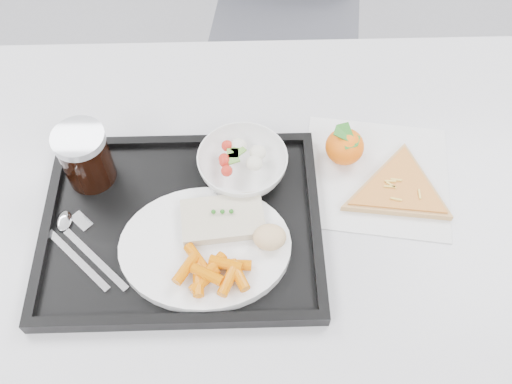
% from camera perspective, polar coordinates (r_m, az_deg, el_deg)
% --- Properties ---
extents(table, '(1.20, 0.80, 0.75)m').
position_cam_1_polar(table, '(1.03, -0.75, -3.00)').
color(table, silver).
rests_on(table, ground).
extents(tray, '(0.45, 0.35, 0.03)m').
position_cam_1_polar(tray, '(0.94, -7.39, -3.29)').
color(tray, black).
rests_on(tray, table).
extents(dinner_plate, '(0.27, 0.27, 0.02)m').
position_cam_1_polar(dinner_plate, '(0.90, -5.10, -5.51)').
color(dinner_plate, white).
rests_on(dinner_plate, tray).
extents(fish_fillet, '(0.14, 0.09, 0.03)m').
position_cam_1_polar(fish_fillet, '(0.90, -3.34, -2.66)').
color(fish_fillet, beige).
rests_on(fish_fillet, dinner_plate).
extents(bread_roll, '(0.06, 0.05, 0.03)m').
position_cam_1_polar(bread_roll, '(0.88, 1.37, -4.54)').
color(bread_roll, '#E2B581').
rests_on(bread_roll, dinner_plate).
extents(salad_bowl, '(0.15, 0.15, 0.05)m').
position_cam_1_polar(salad_bowl, '(0.97, -1.35, 2.76)').
color(salad_bowl, white).
rests_on(salad_bowl, tray).
extents(cola_glass, '(0.09, 0.09, 0.11)m').
position_cam_1_polar(cola_glass, '(0.98, -16.72, 3.48)').
color(cola_glass, black).
rests_on(cola_glass, tray).
extents(cutlery, '(0.14, 0.15, 0.01)m').
position_cam_1_polar(cutlery, '(0.95, -17.32, -4.89)').
color(cutlery, silver).
rests_on(cutlery, tray).
extents(napkin, '(0.29, 0.28, 0.00)m').
position_cam_1_polar(napkin, '(1.02, 11.88, 1.60)').
color(napkin, silver).
rests_on(napkin, table).
extents(tangerine, '(0.08, 0.08, 0.07)m').
position_cam_1_polar(tangerine, '(1.01, 8.86, 4.53)').
color(tangerine, orange).
rests_on(tangerine, napkin).
extents(pizza_slice, '(0.28, 0.28, 0.02)m').
position_cam_1_polar(pizza_slice, '(1.00, 14.12, 0.28)').
color(pizza_slice, tan).
rests_on(pizza_slice, napkin).
extents(carrot_pile, '(0.12, 0.09, 0.03)m').
position_cam_1_polar(carrot_pile, '(0.86, -4.30, -7.91)').
color(carrot_pile, '#D76501').
rests_on(carrot_pile, dinner_plate).
extents(salad_contents, '(0.08, 0.08, 0.02)m').
position_cam_1_polar(salad_contents, '(0.96, -1.49, 3.66)').
color(salad_contents, red).
rests_on(salad_contents, salad_bowl).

